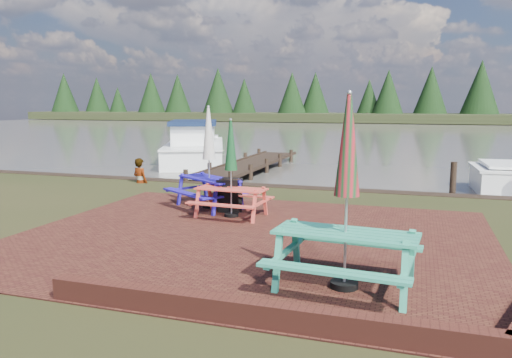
{
  "coord_description": "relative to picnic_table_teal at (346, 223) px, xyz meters",
  "views": [
    {
      "loc": [
        2.98,
        -7.83,
        2.58
      ],
      "look_at": [
        -0.22,
        2.01,
        1.0
      ],
      "focal_mm": 35.0,
      "sensor_mm": 36.0,
      "label": 1
    }
  ],
  "objects": [
    {
      "name": "ground",
      "position": [
        -2.09,
        1.1,
        -0.95
      ],
      "size": [
        120.0,
        120.0,
        0.0
      ],
      "primitive_type": "plane",
      "color": "black",
      "rests_on": "ground"
    },
    {
      "name": "paving",
      "position": [
        -2.09,
        2.1,
        -0.94
      ],
      "size": [
        9.0,
        7.5,
        0.02
      ],
      "primitive_type": "cube",
      "color": "#3D1813",
      "rests_on": "ground"
    },
    {
      "name": "brick_wall",
      "position": [
        0.06,
        -1.31,
        -0.8
      ],
      "size": [
        6.21,
        1.79,
        0.3
      ],
      "color": "#4C1E16",
      "rests_on": "ground"
    },
    {
      "name": "water",
      "position": [
        -2.09,
        38.1,
        -0.95
      ],
      "size": [
        120.0,
        60.0,
        0.02
      ],
      "primitive_type": "cube",
      "color": "#4C4941",
      "rests_on": "ground"
    },
    {
      "name": "far_treeline",
      "position": [
        -2.09,
        67.1,
        2.33
      ],
      "size": [
        120.0,
        10.0,
        8.1
      ],
      "color": "black",
      "rests_on": "ground"
    },
    {
      "name": "picnic_table_teal",
      "position": [
        0.0,
        0.0,
        0.0
      ],
      "size": [
        2.09,
        1.89,
        2.71
      ],
      "rotation": [
        0.0,
        0.0,
        -0.08
      ],
      "color": "teal",
      "rests_on": "ground"
    },
    {
      "name": "picnic_table_red",
      "position": [
        -3.08,
        3.67,
        -0.17
      ],
      "size": [
        1.68,
        1.52,
        2.22
      ],
      "rotation": [
        0.0,
        0.0,
        -0.06
      ],
      "color": "#D64637",
      "rests_on": "ground"
    },
    {
      "name": "picnic_table_blue",
      "position": [
        -3.96,
        4.45,
        -0.08
      ],
      "size": [
        2.37,
        2.31,
        2.49
      ],
      "rotation": [
        0.0,
        0.0,
        -0.57
      ],
      "color": "#2416AA",
      "rests_on": "ground"
    },
    {
      "name": "chalkboard",
      "position": [
        -3.27,
        4.05,
        -0.53
      ],
      "size": [
        0.53,
        0.55,
        0.82
      ],
      "rotation": [
        0.0,
        0.0,
        0.16
      ],
      "color": "black",
      "rests_on": "ground"
    },
    {
      "name": "jetty",
      "position": [
        -5.59,
        12.38,
        -0.84
      ],
      "size": [
        1.76,
        9.08,
        1.0
      ],
      "color": "black",
      "rests_on": "ground"
    },
    {
      "name": "boat_jetty",
      "position": [
        -9.05,
        14.55,
        -0.5
      ],
      "size": [
        5.2,
        7.92,
        2.17
      ],
      "rotation": [
        0.0,
        0.0,
        0.39
      ],
      "color": "white",
      "rests_on": "ground"
    },
    {
      "name": "person",
      "position": [
        -7.68,
        7.4,
        -0.16
      ],
      "size": [
        0.66,
        0.53,
        1.59
      ],
      "primitive_type": "imported",
      "rotation": [
        0.0,
        0.0,
        2.84
      ],
      "color": "gray",
      "rests_on": "ground"
    }
  ]
}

